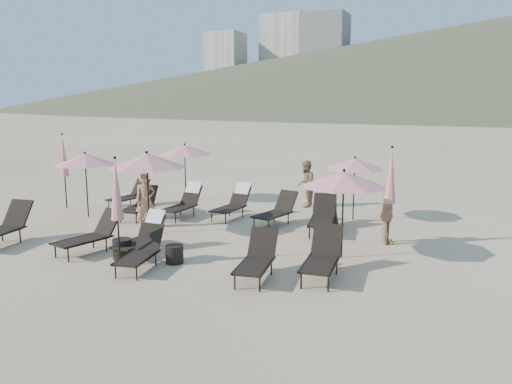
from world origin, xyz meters
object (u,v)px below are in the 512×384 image
at_px(umbrella_closed_0, 116,190).
at_px(beachgoer_b, 306,184).
at_px(lounger_7, 140,204).
at_px(lounger_11, 323,216).
at_px(umbrella_open_3, 185,150).
at_px(lounger_2, 143,234).
at_px(lounger_5, 322,256).
at_px(lounger_8, 184,201).
at_px(lounger_6, 130,195).
at_px(beachgoer_c, 387,215).
at_px(lounger_10, 276,210).
at_px(lounger_12, 327,214).
at_px(side_table_1, 174,254).
at_px(umbrella_open_4, 355,164).
at_px(umbrella_closed_1, 391,177).
at_px(side_table_0, 122,249).
at_px(umbrella_closed_2, 63,156).
at_px(lounger_9, 233,202).
at_px(beachgoer_a, 145,201).
at_px(lounger_3, 141,251).
at_px(umbrella_open_2, 344,179).
at_px(lounger_4, 257,258).
at_px(lounger_0, 2,226).
at_px(lounger_1, 90,234).
at_px(umbrella_open_0, 85,159).

relative_size(umbrella_closed_0, beachgoer_b, 1.51).
bearing_deg(lounger_7, lounger_11, -4.14).
bearing_deg(lounger_11, umbrella_open_3, 147.01).
height_order(lounger_2, lounger_11, lounger_11).
distance_m(lounger_2, beachgoer_b, 7.07).
bearing_deg(lounger_5, lounger_8, 141.02).
height_order(lounger_6, beachgoer_c, beachgoer_c).
bearing_deg(lounger_10, lounger_12, 23.75).
height_order(lounger_6, side_table_1, lounger_6).
relative_size(lounger_11, umbrella_open_3, 0.85).
bearing_deg(lounger_2, umbrella_open_4, 56.07).
relative_size(umbrella_closed_1, side_table_0, 5.41).
distance_m(umbrella_open_4, umbrella_closed_0, 7.54).
bearing_deg(lounger_6, beachgoer_c, 1.54).
height_order(umbrella_closed_2, beachgoer_c, umbrella_closed_2).
relative_size(lounger_9, beachgoer_a, 1.08).
distance_m(lounger_7, umbrella_closed_1, 7.81).
xyz_separation_m(lounger_3, umbrella_open_4, (3.14, 6.55, 1.35)).
distance_m(lounger_2, umbrella_open_2, 4.98).
bearing_deg(umbrella_closed_1, side_table_0, -145.98).
bearing_deg(lounger_10, lounger_4, -60.86).
bearing_deg(lounger_10, lounger_11, 1.62).
height_order(lounger_0, beachgoer_a, beachgoer_a).
height_order(lounger_4, umbrella_closed_1, umbrella_closed_1).
xyz_separation_m(lounger_11, umbrella_open_2, (1.09, -2.07, 1.40)).
bearing_deg(lounger_12, beachgoer_c, -45.63).
bearing_deg(lounger_10, umbrella_open_2, -29.90).
height_order(lounger_12, umbrella_closed_0, umbrella_closed_0).
relative_size(lounger_10, side_table_0, 3.69).
height_order(lounger_10, side_table_0, lounger_10).
bearing_deg(lounger_3, umbrella_open_3, 103.51).
bearing_deg(lounger_4, umbrella_closed_1, 50.76).
bearing_deg(umbrella_closed_2, umbrella_open_4, 13.94).
distance_m(lounger_5, beachgoer_a, 6.26).
relative_size(lounger_1, lounger_4, 1.06).
xyz_separation_m(lounger_0, lounger_11, (7.12, 4.58, -0.02)).
height_order(lounger_3, side_table_1, lounger_3).
bearing_deg(umbrella_open_0, umbrella_open_3, 68.68).
xyz_separation_m(lounger_6, lounger_10, (5.65, -0.33, 0.01)).
height_order(lounger_8, beachgoer_b, beachgoer_b).
relative_size(lounger_5, side_table_1, 4.25).
bearing_deg(side_table_1, umbrella_open_4, 65.43).
bearing_deg(lounger_5, umbrella_open_0, 158.17).
height_order(umbrella_open_4, beachgoer_a, umbrella_open_4).
xyz_separation_m(lounger_5, lounger_11, (-1.06, 3.54, 0.01)).
xyz_separation_m(lounger_12, umbrella_open_0, (-7.35, -1.80, 1.44)).
bearing_deg(umbrella_open_0, lounger_8, 24.72).
relative_size(umbrella_open_2, umbrella_open_4, 1.06).
relative_size(lounger_11, umbrella_open_0, 0.87).
bearing_deg(beachgoer_c, lounger_2, 103.30).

